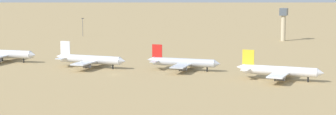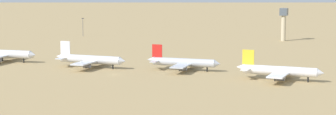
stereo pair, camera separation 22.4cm
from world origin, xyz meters
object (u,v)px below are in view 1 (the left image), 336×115
Objects in this scene: parked_jet_yellow_5 at (279,71)px; control_tower at (283,21)px; parked_jet_white_3 at (90,59)px; parked_jet_red_4 at (183,62)px; parked_jet_white_2 at (1,54)px; light_pole_mid at (83,26)px.

control_tower reaches higher than parked_jet_yellow_5.
parked_jet_red_4 is (46.39, 10.03, -0.19)m from parked_jet_white_3.
parked_jet_white_2 is 1.04× the size of parked_jet_white_3.
control_tower reaches higher than parked_jet_white_2.
parked_jet_white_3 is (54.19, 0.28, -0.16)m from parked_jet_white_2.
parked_jet_white_2 is at bearing -125.50° from control_tower.
parked_jet_white_2 is at bearing 177.88° from parked_jet_white_3.
control_tower is (115.67, 162.18, 9.41)m from parked_jet_white_2.
parked_jet_white_3 is 173.45m from control_tower.
parked_jet_white_3 is 2.85× the size of light_pole_mid.
parked_jet_white_2 reaches higher than parked_jet_red_4.
parked_jet_yellow_5 is at bearing -6.20° from parked_jet_white_2.
parked_jet_red_4 is at bearing -43.56° from light_pole_mid.
parked_jet_white_3 is at bearing -57.98° from light_pole_mid.
light_pole_mid is at bearing 119.60° from parked_jet_white_3.
light_pole_mid reaches higher than parked_jet_white_3.
light_pole_mid reaches higher than parked_jet_yellow_5.
parked_jet_white_2 is 1.78× the size of control_tower.
control_tower is 1.66× the size of light_pole_mid.
parked_jet_white_3 is at bearing 179.01° from parked_jet_yellow_5.
parked_jet_white_2 is at bearing -179.43° from parked_jet_red_4.
control_tower is at bearing 11.07° from light_pole_mid.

